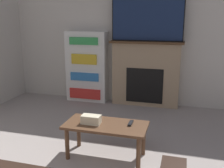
{
  "coord_description": "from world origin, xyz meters",
  "views": [
    {
      "loc": [
        0.94,
        -0.36,
        1.6
      ],
      "look_at": [
        0.06,
        2.78,
        0.78
      ],
      "focal_mm": 42.0,
      "sensor_mm": 36.0,
      "label": 1
    }
  ],
  "objects_px": {
    "fireplace": "(146,74)",
    "tv": "(147,20)",
    "bookshelf": "(87,67)",
    "coffee_table": "(106,129)"
  },
  "relations": [
    {
      "from": "coffee_table",
      "to": "bookshelf",
      "type": "relative_size",
      "value": 0.7
    },
    {
      "from": "fireplace",
      "to": "tv",
      "type": "bearing_deg",
      "value": -90.0
    },
    {
      "from": "coffee_table",
      "to": "bookshelf",
      "type": "xyz_separation_m",
      "value": [
        -1.0,
        2.02,
        0.32
      ]
    },
    {
      "from": "bookshelf",
      "to": "tv",
      "type": "bearing_deg",
      "value": 0.15
    },
    {
      "from": "fireplace",
      "to": "coffee_table",
      "type": "xyz_separation_m",
      "value": [
        -0.15,
        -2.04,
        -0.25
      ]
    },
    {
      "from": "fireplace",
      "to": "bookshelf",
      "type": "bearing_deg",
      "value": -178.86
    },
    {
      "from": "tv",
      "to": "bookshelf",
      "type": "xyz_separation_m",
      "value": [
        -1.15,
        -0.0,
        -0.89
      ]
    },
    {
      "from": "tv",
      "to": "bookshelf",
      "type": "distance_m",
      "value": 1.46
    },
    {
      "from": "fireplace",
      "to": "tv",
      "type": "relative_size",
      "value": 1.04
    },
    {
      "from": "tv",
      "to": "coffee_table",
      "type": "distance_m",
      "value": 2.37
    }
  ]
}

